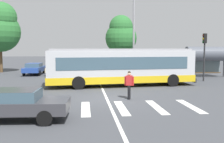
{
  "coord_description": "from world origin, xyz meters",
  "views": [
    {
      "loc": [
        -1.58,
        -15.64,
        3.15
      ],
      "look_at": [
        0.58,
        4.29,
        1.3
      ],
      "focal_mm": 41.8,
      "sensor_mm": 36.0,
      "label": 1
    }
  ],
  "objects_px": {
    "twin_arm_street_lamp": "(134,22)",
    "bus_stop_shelter": "(206,54)",
    "parked_car_blue": "(34,68)",
    "parked_car_teal": "(102,68)",
    "pedestrian_crossing_street": "(129,83)",
    "parked_car_black": "(145,67)",
    "parked_car_champagne": "(57,68)",
    "parked_car_silver": "(126,67)",
    "traffic_light_far_corner": "(204,49)",
    "background_tree_right": "(121,35)",
    "background_tree_left": "(0,28)",
    "parked_car_red": "(81,67)",
    "city_transit_bus": "(121,67)",
    "foreground_sedan": "(15,103)"
  },
  "relations": [
    {
      "from": "twin_arm_street_lamp",
      "to": "bus_stop_shelter",
      "type": "bearing_deg",
      "value": 6.74
    },
    {
      "from": "parked_car_blue",
      "to": "parked_car_teal",
      "type": "bearing_deg",
      "value": -1.05
    },
    {
      "from": "pedestrian_crossing_street",
      "to": "parked_car_black",
      "type": "height_order",
      "value": "pedestrian_crossing_street"
    },
    {
      "from": "parked_car_blue",
      "to": "parked_car_champagne",
      "type": "relative_size",
      "value": 0.98
    },
    {
      "from": "parked_car_champagne",
      "to": "parked_car_silver",
      "type": "height_order",
      "value": "same"
    },
    {
      "from": "traffic_light_far_corner",
      "to": "background_tree_right",
      "type": "relative_size",
      "value": 0.58
    },
    {
      "from": "parked_car_blue",
      "to": "parked_car_black",
      "type": "distance_m",
      "value": 13.27
    },
    {
      "from": "background_tree_left",
      "to": "bus_stop_shelter",
      "type": "bearing_deg",
      "value": -17.91
    },
    {
      "from": "parked_car_red",
      "to": "parked_car_black",
      "type": "distance_m",
      "value": 7.85
    },
    {
      "from": "twin_arm_street_lamp",
      "to": "background_tree_right",
      "type": "distance_m",
      "value": 10.61
    },
    {
      "from": "parked_car_blue",
      "to": "parked_car_red",
      "type": "height_order",
      "value": "same"
    },
    {
      "from": "parked_car_red",
      "to": "twin_arm_street_lamp",
      "type": "height_order",
      "value": "twin_arm_street_lamp"
    },
    {
      "from": "parked_car_blue",
      "to": "background_tree_left",
      "type": "relative_size",
      "value": 0.52
    },
    {
      "from": "pedestrian_crossing_street",
      "to": "background_tree_right",
      "type": "distance_m",
      "value": 21.32
    },
    {
      "from": "parked_car_teal",
      "to": "parked_car_blue",
      "type": "bearing_deg",
      "value": 178.95
    },
    {
      "from": "city_transit_bus",
      "to": "parked_car_silver",
      "type": "relative_size",
      "value": 2.65
    },
    {
      "from": "parked_car_black",
      "to": "traffic_light_far_corner",
      "type": "relative_size",
      "value": 1.03
    },
    {
      "from": "city_transit_bus",
      "to": "background_tree_right",
      "type": "distance_m",
      "value": 15.71
    },
    {
      "from": "parked_car_red",
      "to": "traffic_light_far_corner",
      "type": "relative_size",
      "value": 1.02
    },
    {
      "from": "parked_car_black",
      "to": "bus_stop_shelter",
      "type": "bearing_deg",
      "value": -40.46
    },
    {
      "from": "city_transit_bus",
      "to": "parked_car_champagne",
      "type": "distance_m",
      "value": 11.72
    },
    {
      "from": "parked_car_red",
      "to": "background_tree_right",
      "type": "xyz_separation_m",
      "value": [
        5.54,
        4.88,
        4.13
      ]
    },
    {
      "from": "city_transit_bus",
      "to": "parked_car_teal",
      "type": "bearing_deg",
      "value": 95.31
    },
    {
      "from": "parked_car_silver",
      "to": "traffic_light_far_corner",
      "type": "height_order",
      "value": "traffic_light_far_corner"
    },
    {
      "from": "city_transit_bus",
      "to": "foreground_sedan",
      "type": "bearing_deg",
      "value": -121.65
    },
    {
      "from": "background_tree_left",
      "to": "parked_car_silver",
      "type": "bearing_deg",
      "value": -12.12
    },
    {
      "from": "parked_car_champagne",
      "to": "parked_car_teal",
      "type": "xyz_separation_m",
      "value": [
        5.26,
        -0.21,
        0.0
      ]
    },
    {
      "from": "city_transit_bus",
      "to": "twin_arm_street_lamp",
      "type": "height_order",
      "value": "twin_arm_street_lamp"
    },
    {
      "from": "parked_car_blue",
      "to": "pedestrian_crossing_street",
      "type": "bearing_deg",
      "value": -61.29
    },
    {
      "from": "foreground_sedan",
      "to": "twin_arm_street_lamp",
      "type": "height_order",
      "value": "twin_arm_street_lamp"
    },
    {
      "from": "city_transit_bus",
      "to": "parked_car_blue",
      "type": "bearing_deg",
      "value": 131.66
    },
    {
      "from": "parked_car_blue",
      "to": "parked_car_teal",
      "type": "height_order",
      "value": "same"
    },
    {
      "from": "parked_car_black",
      "to": "twin_arm_street_lamp",
      "type": "distance_m",
      "value": 7.91
    },
    {
      "from": "city_transit_bus",
      "to": "parked_car_blue",
      "type": "xyz_separation_m",
      "value": [
        -8.78,
        9.87,
        -0.82
      ]
    },
    {
      "from": "parked_car_blue",
      "to": "traffic_light_far_corner",
      "type": "xyz_separation_m",
      "value": [
        16.88,
        -7.83,
        2.23
      ]
    },
    {
      "from": "parked_car_silver",
      "to": "parked_car_teal",
      "type": "bearing_deg",
      "value": -178.12
    },
    {
      "from": "foreground_sedan",
      "to": "parked_car_black",
      "type": "distance_m",
      "value": 22.55
    },
    {
      "from": "parked_car_black",
      "to": "background_tree_right",
      "type": "height_order",
      "value": "background_tree_right"
    },
    {
      "from": "parked_car_blue",
      "to": "parked_car_silver",
      "type": "height_order",
      "value": "same"
    },
    {
      "from": "parked_car_black",
      "to": "twin_arm_street_lamp",
      "type": "height_order",
      "value": "twin_arm_street_lamp"
    },
    {
      "from": "foreground_sedan",
      "to": "twin_arm_street_lamp",
      "type": "xyz_separation_m",
      "value": [
        7.92,
        14.35,
        4.95
      ]
    },
    {
      "from": "parked_car_champagne",
      "to": "twin_arm_street_lamp",
      "type": "bearing_deg",
      "value": -33.23
    },
    {
      "from": "parked_car_black",
      "to": "traffic_light_far_corner",
      "type": "height_order",
      "value": "traffic_light_far_corner"
    },
    {
      "from": "city_transit_bus",
      "to": "bus_stop_shelter",
      "type": "distance_m",
      "value": 11.44
    },
    {
      "from": "twin_arm_street_lamp",
      "to": "city_transit_bus",
      "type": "bearing_deg",
      "value": -112.59
    },
    {
      "from": "pedestrian_crossing_street",
      "to": "twin_arm_street_lamp",
      "type": "height_order",
      "value": "twin_arm_street_lamp"
    },
    {
      "from": "parked_car_black",
      "to": "background_tree_left",
      "type": "xyz_separation_m",
      "value": [
        -17.88,
        2.88,
        4.86
      ]
    },
    {
      "from": "parked_car_blue",
      "to": "background_tree_right",
      "type": "distance_m",
      "value": 12.86
    },
    {
      "from": "parked_car_blue",
      "to": "bus_stop_shelter",
      "type": "xyz_separation_m",
      "value": [
        18.74,
        -4.29,
        1.65
      ]
    },
    {
      "from": "parked_car_champagne",
      "to": "traffic_light_far_corner",
      "type": "height_order",
      "value": "traffic_light_far_corner"
    }
  ]
}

